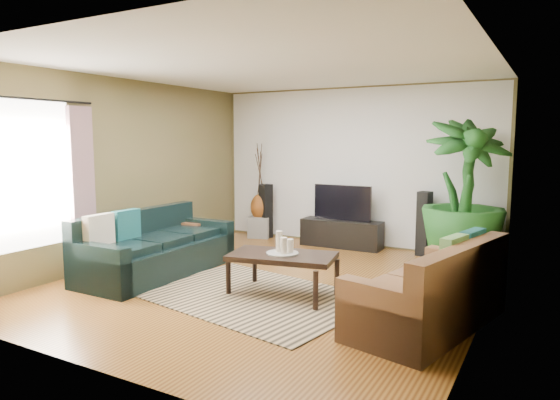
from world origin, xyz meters
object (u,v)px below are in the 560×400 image
Objects in this scene: sofa_left at (158,243)px; tv_stand at (341,233)px; speaker_right at (424,224)px; vase at (260,207)px; speaker_left at (266,211)px; potted_plant at (464,194)px; television at (342,203)px; pedestal at (260,227)px; sofa_right at (428,284)px; side_table at (193,238)px; coffee_table at (282,275)px.

sofa_left is 3.19m from tv_stand.
vase is (-3.01, 0.00, 0.06)m from speaker_right.
potted_plant is at bearing 11.39° from speaker_left.
television is 1.74m from pedestal.
sofa_right is 1.38× the size of tv_stand.
speaker_right reaches higher than vase.
side_table is at bearing -95.43° from pedestal.
sofa_right is 1.88× the size of television.
television reaches higher than side_table.
pedestal is at bearing 114.50° from coffee_table.
tv_stand is at bearing 86.86° from coffee_table.
speaker_right is at bearing 145.13° from potted_plant.
speaker_left is 0.33m from pedestal.
sofa_right is at bearing -55.35° from tv_stand.
sofa_left is at bearing 168.66° from coffee_table.
sofa_left reaches higher than side_table.
tv_stand is 2.50× the size of side_table.
sofa_right is 2.62m from potted_plant.
side_table is (-0.17, -1.75, -0.29)m from vase.
potted_plant is at bearing -6.97° from vase.
tv_stand is 1.55m from speaker_left.
pedestal is (-0.12, 2.84, -0.23)m from sofa_left.
television reaches higher than speaker_left.
speaker_left is at bearing 80.54° from side_table.
sofa_left reaches higher than tv_stand.
television is at bearing -1.02° from vase.
speaker_right reaches higher than coffee_table.
sofa_right is (3.64, -0.15, 0.00)m from sofa_left.
tv_stand is at bearing -1.72° from vase.
television is (1.53, 2.81, 0.33)m from sofa_left.
television is 2.61× the size of pedestal.
speaker_left reaches higher than coffee_table.
coffee_table is 2.82m from tv_stand.
television reaches higher than speaker_right.
coffee_table is at bearing -90.20° from sofa_left.
side_table is (-0.29, -1.75, -0.22)m from speaker_left.
pedestal is (-1.65, 0.05, -0.04)m from tv_stand.
side_table reaches higher than pedestal.
sofa_right is 3.82× the size of vase.
coffee_table is 1.21× the size of television.
tv_stand is 0.65× the size of potted_plant.
tv_stand is 2.49m from side_table.
sofa_right is 4.71m from speaker_left.
vase reaches higher than pedestal.
sofa_right is at bearing -38.50° from pedestal.
vase is at bearing -114.90° from sofa_right.
coffee_table is 3.51m from pedestal.
pedestal is 1.76m from side_table.
sofa_right is 4.81m from pedestal.
speaker_left is 0.47× the size of potted_plant.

